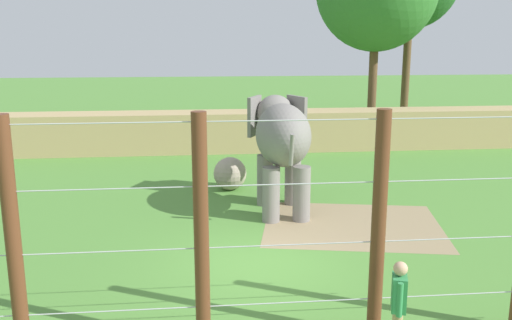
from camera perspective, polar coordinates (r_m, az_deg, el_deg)
ground_plane at (r=12.68m, az=0.40°, el=-10.69°), size 120.00×120.00×0.00m
dirt_patch at (r=15.37m, az=9.91°, el=-6.62°), size 5.39×4.67×0.01m
embankment_wall at (r=24.78m, az=-2.81°, el=2.99°), size 36.00×1.80×1.75m
elephant at (r=16.04m, az=2.63°, el=2.31°), size 1.85×4.38×3.25m
enrichment_ball at (r=18.44m, az=-2.70°, el=-1.41°), size 1.10×1.10×1.10m
cable_fence at (r=8.97m, az=3.17°, el=-7.33°), size 9.34×0.24×3.92m
zookeeper at (r=9.13m, az=14.47°, el=-14.46°), size 0.32×0.59×1.67m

